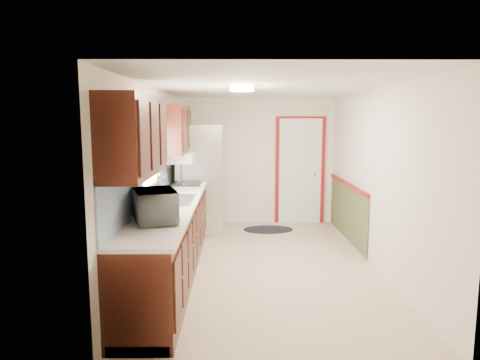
{
  "coord_description": "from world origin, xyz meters",
  "views": [
    {
      "loc": [
        -0.38,
        -5.63,
        1.97
      ],
      "look_at": [
        -0.32,
        0.21,
        1.15
      ],
      "focal_mm": 32.0,
      "sensor_mm": 36.0,
      "label": 1
    }
  ],
  "objects": [
    {
      "name": "room_shell",
      "position": [
        0.0,
        0.0,
        1.2
      ],
      "size": [
        3.2,
        5.2,
        2.52
      ],
      "color": "tan",
      "rests_on": "ground"
    },
    {
      "name": "back_wall_trim",
      "position": [
        0.99,
        2.21,
        0.89
      ],
      "size": [
        1.12,
        2.3,
        2.08
      ],
      "color": "maroon",
      "rests_on": "ground"
    },
    {
      "name": "microwave",
      "position": [
        -1.2,
        -1.34,
        1.14
      ],
      "size": [
        0.51,
        0.67,
        0.4
      ],
      "primitive_type": "imported",
      "rotation": [
        0.0,
        0.0,
        1.92
      ],
      "color": "white",
      "rests_on": "kitchen_run"
    },
    {
      "name": "ceiling_fixture",
      "position": [
        -0.3,
        -0.2,
        2.36
      ],
      "size": [
        0.3,
        0.3,
        0.06
      ],
      "primitive_type": "cylinder",
      "color": "#FFD88C",
      "rests_on": "room_shell"
    },
    {
      "name": "refrigerator",
      "position": [
        -1.02,
        1.81,
        0.95
      ],
      "size": [
        0.84,
        0.81,
        1.89
      ],
      "rotation": [
        0.0,
        0.0,
        0.07
      ],
      "color": "#B7B7BC",
      "rests_on": "ground"
    },
    {
      "name": "cooktop",
      "position": [
        -1.19,
        1.26,
        0.95
      ],
      "size": [
        0.5,
        0.6,
        0.02
      ],
      "primitive_type": "cube",
      "color": "black",
      "rests_on": "kitchen_run"
    },
    {
      "name": "kitchen_run",
      "position": [
        -1.24,
        -0.29,
        0.81
      ],
      "size": [
        0.63,
        4.0,
        2.2
      ],
      "color": "#35120C",
      "rests_on": "ground"
    },
    {
      "name": "rug",
      "position": [
        0.21,
        1.9,
        0.01
      ],
      "size": [
        0.92,
        0.62,
        0.01
      ],
      "primitive_type": "ellipsoid",
      "rotation": [
        0.0,
        0.0,
        0.04
      ],
      "color": "black",
      "rests_on": "ground"
    }
  ]
}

